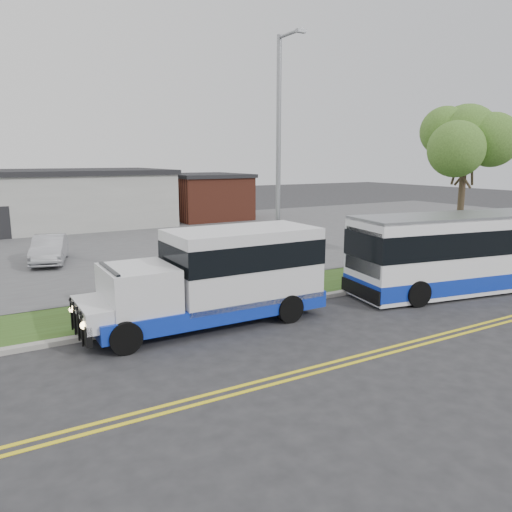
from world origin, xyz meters
TOP-DOWN VIEW (x-y plane):
  - ground at (0.00, 0.00)m, footprint 140.00×140.00m
  - lane_line_north at (0.00, -3.85)m, footprint 70.00×0.12m
  - lane_line_south at (0.00, -4.15)m, footprint 70.00×0.12m
  - curb at (0.00, 1.10)m, footprint 80.00×0.30m
  - verge at (0.00, 2.90)m, footprint 80.00×3.30m
  - parking_lot at (0.00, 17.00)m, footprint 80.00×25.00m
  - brick_wing at (10.50, 26.00)m, footprint 6.30×7.30m
  - tree_east at (14.00, 3.00)m, footprint 5.20×5.20m
  - streetlight_near at (3.00, 2.73)m, footprint 0.35×1.53m
  - shuttle_bus at (-0.55, 0.60)m, footprint 7.83×2.69m
  - transit_bus at (10.23, -0.94)m, footprint 11.35×4.30m
  - parked_car_a at (-4.02, 12.77)m, footprint 2.46×4.39m

SIDE VIEW (x-z plane):
  - ground at x=0.00m, z-range 0.00..0.00m
  - lane_line_north at x=0.00m, z-range 0.00..0.01m
  - lane_line_south at x=0.00m, z-range 0.00..0.01m
  - verge at x=0.00m, z-range 0.00..0.10m
  - parking_lot at x=0.00m, z-range 0.00..0.10m
  - curb at x=0.00m, z-range 0.00..0.15m
  - parked_car_a at x=-4.02m, z-range 0.10..1.47m
  - transit_bus at x=10.23m, z-range 0.02..3.09m
  - shuttle_bus at x=-0.55m, z-range 0.10..3.09m
  - brick_wing at x=10.50m, z-range 0.01..3.91m
  - streetlight_near at x=3.00m, z-range 0.48..9.98m
  - tree_east at x=14.00m, z-range 2.04..10.37m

